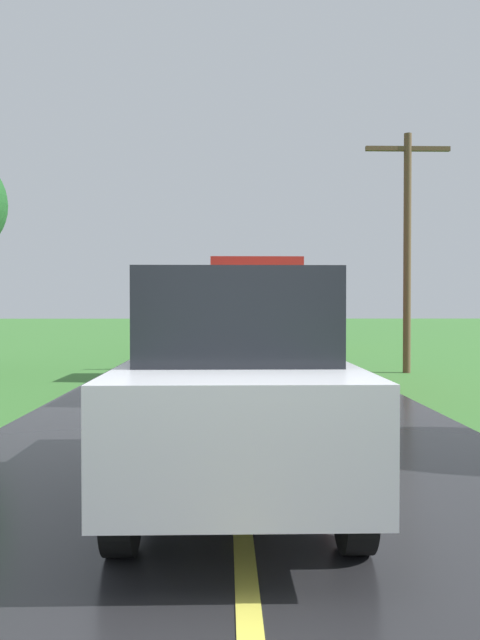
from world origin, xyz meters
TOP-DOWN VIEW (x-y plane):
  - ground_plane at (0.00, 0.00)m, footprint 200.00×200.00m
  - road_surface at (0.00, 0.00)m, footprint 6.40×120.00m
  - centre_line at (0.00, 0.00)m, footprint 0.14×108.00m
  - banana_truck_near at (0.57, 10.28)m, footprint 2.38×5.82m
  - banana_truck_far at (0.73, 22.69)m, footprint 2.38×5.81m
  - utility_pole_roadside at (4.67, 12.82)m, footprint 2.24×0.20m
  - following_car at (-0.04, 2.08)m, footprint 1.74×4.10m

SIDE VIEW (x-z plane):
  - ground_plane at x=0.00m, z-range 0.00..0.00m
  - road_surface at x=0.00m, z-range 0.00..0.08m
  - centre_line at x=0.00m, z-range 0.08..0.09m
  - following_car at x=-0.04m, z-range 0.11..2.03m
  - banana_truck_far at x=0.73m, z-range 0.07..2.87m
  - banana_truck_near at x=0.57m, z-range 0.08..2.88m
  - utility_pole_roadside at x=4.67m, z-range 0.31..6.64m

